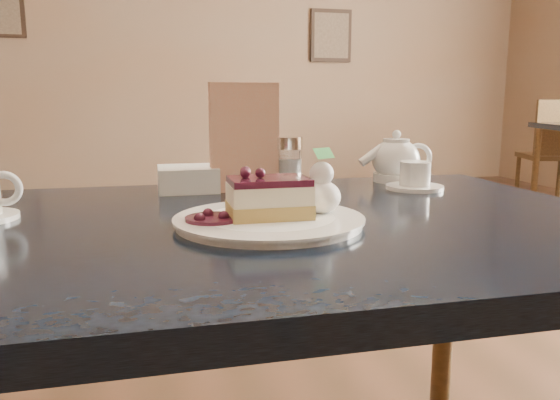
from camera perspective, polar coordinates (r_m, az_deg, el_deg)
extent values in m
cube|color=#816B56|center=(5.86, -12.37, 15.87)|extent=(8.00, 0.02, 3.00)
cube|color=black|center=(6.16, 5.36, 16.72)|extent=(0.45, 0.03, 0.55)
cube|color=black|center=(0.85, -1.86, -3.21)|extent=(1.18, 0.79, 0.04)
cylinder|color=#4E3115|center=(1.45, 16.72, -13.04)|extent=(0.05, 0.05, 0.69)
cylinder|color=white|center=(0.80, -1.16, -2.23)|extent=(0.27, 0.27, 0.01)
cube|color=tan|center=(0.80, -1.16, -1.05)|extent=(0.12, 0.08, 0.02)
cube|color=#FFF6CC|center=(0.79, -1.17, 0.68)|extent=(0.12, 0.08, 0.03)
cube|color=#380F20|center=(0.79, -1.17, 2.01)|extent=(0.11, 0.08, 0.01)
ellipsoid|color=white|center=(0.82, 4.34, 0.32)|extent=(0.06, 0.06, 0.05)
cylinder|color=#380F20|center=(0.78, -7.06, -1.95)|extent=(0.08, 0.08, 0.01)
torus|color=white|center=(0.94, -26.89, 1.07)|extent=(0.05, 0.01, 0.05)
cylinder|color=white|center=(1.16, 13.88, 1.31)|extent=(0.12, 0.12, 0.01)
cylinder|color=white|center=(1.15, 13.94, 2.70)|extent=(0.06, 0.06, 0.05)
ellipsoid|color=white|center=(1.25, 11.99, 3.97)|extent=(0.11, 0.11, 0.09)
cylinder|color=white|center=(1.25, 12.08, 6.33)|extent=(0.06, 0.06, 0.01)
cylinder|color=white|center=(1.22, 8.85, 3.92)|extent=(0.06, 0.02, 0.05)
cube|color=beige|center=(1.09, -3.76, 6.53)|extent=(0.14, 0.03, 0.21)
cylinder|color=white|center=(1.12, 0.84, 3.24)|extent=(0.05, 0.05, 0.08)
cylinder|color=silver|center=(1.11, 0.85, 5.99)|extent=(0.06, 0.06, 0.02)
cube|color=white|center=(1.12, -9.61, 2.21)|extent=(0.12, 0.12, 0.05)
cylinder|color=#4E3115|center=(4.63, 25.12, 2.43)|extent=(0.04, 0.04, 0.71)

